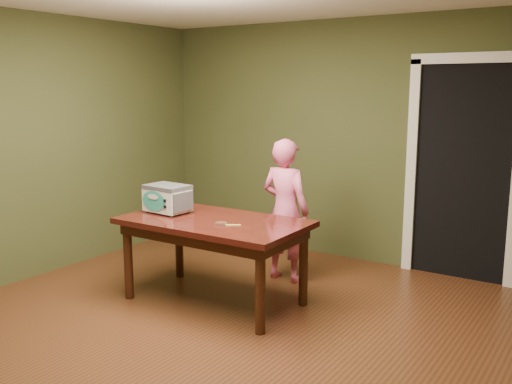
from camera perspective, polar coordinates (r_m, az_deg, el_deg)
floor at (r=4.57m, az=-5.73°, el=-13.93°), size 5.00×5.00×0.00m
room_shell at (r=4.16m, az=-6.16°, el=7.99°), size 4.52×5.02×2.61m
doorway at (r=6.19m, az=20.60°, el=2.14°), size 1.10×0.66×2.25m
dining_table at (r=4.98m, az=-4.23°, el=-3.87°), size 1.61×0.92×0.75m
toy_oven at (r=5.25m, az=-8.87°, el=-0.56°), size 0.43×0.31×0.26m
baking_pan at (r=4.76m, az=-3.51°, el=-3.16°), size 0.10×0.10×0.02m
spatula at (r=4.73m, az=-2.64°, el=-3.32°), size 0.17×0.12×0.01m
child at (r=5.55m, az=2.95°, el=-1.83°), size 0.53×0.36×1.40m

